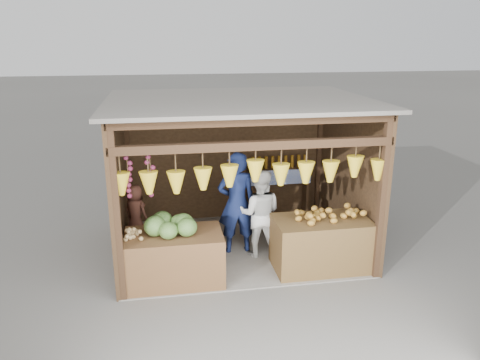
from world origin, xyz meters
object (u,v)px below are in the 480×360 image
Objects in this scene: man_standing at (237,203)px; woman_standing at (260,213)px; counter_right at (321,244)px; counter_left at (175,258)px; vendor_seated at (136,212)px.

man_standing is 1.18× the size of woman_standing.
woman_standing is at bearing 152.17° from man_standing.
counter_right is 1.57m from man_standing.
woman_standing is (1.47, 0.70, 0.37)m from counter_left.
woman_standing reaches higher than counter_right.
man_standing reaches higher than counter_right.
counter_right is 1.57× the size of vendor_seated.
counter_right is at bearing 144.70° from man_standing.
counter_left is 1.52× the size of vendor_seated.
man_standing reaches higher than woman_standing.
woman_standing is at bearing 143.14° from counter_right.
vendor_seated is (-2.07, 0.41, -0.00)m from woman_standing.
woman_standing is at bearing 25.44° from counter_left.
counter_right is at bearing -160.64° from vendor_seated.
vendor_seated is at bearing 118.46° from counter_left.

